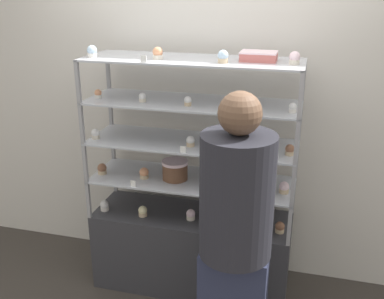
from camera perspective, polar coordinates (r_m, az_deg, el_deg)
ground_plane at (r=3.58m, az=0.00°, el=-16.60°), size 20.00×20.00×0.00m
back_wall at (r=3.34m, az=1.71°, el=5.57°), size 8.00×0.05×2.60m
display_base at (r=3.41m, az=0.00°, el=-12.64°), size 1.41×0.47×0.59m
display_riser_lower at (r=3.14m, az=0.00°, el=-4.08°), size 1.41×0.47×0.28m
display_riser_middle at (r=3.03m, az=0.00°, el=0.70°), size 1.41×0.47×0.28m
display_riser_upper at (r=2.95m, az=0.00°, el=5.79°), size 1.41×0.47×0.28m
display_riser_top at (r=2.89m, az=0.00°, el=11.13°), size 1.41×0.47×0.28m
layer_cake_centerpiece at (r=3.12m, az=-2.18°, el=-2.59°), size 0.18×0.18×0.14m
sheet_cake_frosted at (r=2.84m, az=8.48°, el=11.65°), size 0.22×0.17×0.06m
cupcake_0 at (r=3.36m, az=-11.04°, el=-7.02°), size 0.06×0.06×0.08m
cupcake_1 at (r=3.25m, az=-6.27°, el=-7.80°), size 0.06×0.06×0.08m
cupcake_2 at (r=3.18m, az=-0.16°, el=-8.27°), size 0.06×0.06×0.08m
cupcake_3 at (r=3.13m, az=5.59°, el=-8.91°), size 0.06×0.06×0.08m
cupcake_4 at (r=3.09m, az=11.09°, el=-9.69°), size 0.06×0.06×0.08m
price_tag_0 at (r=2.99m, az=7.44°, el=-10.86°), size 0.04×0.00×0.04m
cupcake_5 at (r=3.27m, az=-11.35°, el=-2.44°), size 0.07×0.07×0.08m
cupcake_6 at (r=3.16m, az=-6.10°, el=-3.01°), size 0.07×0.07×0.08m
cupcake_7 at (r=2.95m, az=5.35°, el=-4.73°), size 0.07×0.07×0.08m
cupcake_8 at (r=2.99m, az=11.61°, el=-4.76°), size 0.07×0.07×0.08m
price_tag_1 at (r=3.04m, az=-7.48°, el=-4.32°), size 0.04×0.00×0.04m
cupcake_9 at (r=3.15m, az=-12.17°, el=1.94°), size 0.06×0.06×0.07m
cupcake_10 at (r=2.94m, az=-0.19°, el=1.05°), size 0.06×0.06×0.07m
cupcake_11 at (r=2.85m, az=12.31°, el=-0.06°), size 0.06×0.06×0.07m
price_tag_2 at (r=2.83m, az=-1.21°, el=0.00°), size 0.04×0.00×0.04m
cupcake_12 at (r=3.10m, az=-11.84°, el=6.93°), size 0.05×0.05×0.06m
cupcake_13 at (r=2.96m, az=-6.31°, el=6.58°), size 0.05×0.05×0.06m
cupcake_14 at (r=2.84m, az=-0.45°, el=6.15°), size 0.05×0.05×0.06m
cupcake_15 at (r=2.76m, az=5.62°, el=5.61°), size 0.05×0.05×0.06m
cupcake_16 at (r=2.76m, az=12.67°, el=5.18°), size 0.05×0.05×0.06m
price_tag_3 at (r=2.66m, az=8.21°, el=4.74°), size 0.04×0.00×0.04m
cupcake_17 at (r=3.02m, az=-12.58°, el=12.04°), size 0.06×0.06×0.08m
cupcake_18 at (r=2.88m, az=-4.37°, el=12.08°), size 0.06×0.06×0.08m
cupcake_19 at (r=2.74m, az=3.95°, el=11.67°), size 0.06×0.06×0.08m
cupcake_20 at (r=2.75m, az=12.90°, el=11.24°), size 0.06×0.06×0.08m
price_tag_4 at (r=2.76m, az=-6.17°, el=11.35°), size 0.04×0.00×0.04m
customer_figure at (r=2.46m, az=5.52°, el=-10.60°), size 0.39×0.39×1.67m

